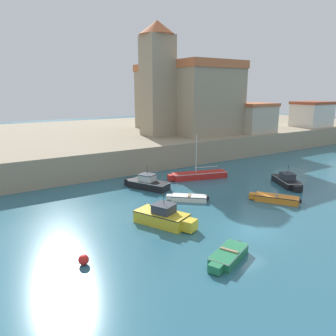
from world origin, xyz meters
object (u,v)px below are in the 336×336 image
(motorboat_yellow_1, at_px, (164,217))
(sailboat_red_2, at_px, (199,175))
(dinghy_white_0, at_px, (188,198))
(harbor_shed_near_wharf, at_px, (254,118))
(motorboat_black_4, at_px, (287,181))
(mooring_buoy, at_px, (84,260))
(motorboat_black_3, at_px, (147,183))
(dinghy_green_6, at_px, (228,255))
(church, at_px, (183,95))
(harbor_shed_mid_row, at_px, (312,114))
(dinghy_orange_5, at_px, (275,198))

(motorboat_yellow_1, relative_size, sailboat_red_2, 0.73)
(dinghy_white_0, bearing_deg, harbor_shed_near_wharf, 31.23)
(motorboat_black_4, height_order, mooring_buoy, motorboat_black_4)
(motorboat_black_3, relative_size, motorboat_black_4, 1.02)
(dinghy_green_6, height_order, harbor_shed_near_wharf, harbor_shed_near_wharf)
(church, relative_size, harbor_shed_near_wharf, 2.85)
(motorboat_black_3, relative_size, harbor_shed_near_wharf, 0.79)
(motorboat_yellow_1, relative_size, harbor_shed_mid_row, 0.73)
(motorboat_yellow_1, bearing_deg, dinghy_white_0, 35.60)
(motorboat_black_4, distance_m, harbor_shed_near_wharf, 20.79)
(harbor_shed_near_wharf, bearing_deg, motorboat_black_3, -160.17)
(harbor_shed_mid_row, bearing_deg, dinghy_orange_5, -149.82)
(motorboat_black_3, relative_size, dinghy_green_6, 1.34)
(sailboat_red_2, distance_m, mooring_buoy, 20.87)
(dinghy_white_0, xyz_separation_m, church, (14.92, 22.11, 8.86))
(motorboat_black_4, bearing_deg, harbor_shed_near_wharf, 53.43)
(motorboat_black_4, height_order, harbor_shed_near_wharf, harbor_shed_near_wharf)
(harbor_shed_mid_row, bearing_deg, motorboat_black_4, -149.47)
(motorboat_yellow_1, bearing_deg, dinghy_green_6, -86.78)
(motorboat_black_3, distance_m, harbor_shed_near_wharf, 27.16)
(harbor_shed_mid_row, bearing_deg, church, 163.64)
(motorboat_black_3, height_order, harbor_shed_near_wharf, harbor_shed_near_wharf)
(harbor_shed_near_wharf, bearing_deg, dinghy_orange_5, -132.27)
(motorboat_black_4, relative_size, harbor_shed_near_wharf, 0.77)
(dinghy_white_0, xyz_separation_m, harbor_shed_near_wharf, (23.85, 14.47, 5.24))
(motorboat_black_3, bearing_deg, dinghy_green_6, -101.57)
(mooring_buoy, bearing_deg, sailboat_red_2, 33.24)
(sailboat_red_2, bearing_deg, church, 60.50)
(dinghy_white_0, bearing_deg, harbor_shed_mid_row, 20.36)
(sailboat_red_2, height_order, dinghy_orange_5, sailboat_red_2)
(motorboat_yellow_1, height_order, church, church)
(dinghy_green_6, bearing_deg, motorboat_yellow_1, 93.22)
(dinghy_green_6, relative_size, church, 0.21)
(motorboat_yellow_1, xyz_separation_m, dinghy_orange_5, (11.33, -1.15, -0.29))
(harbor_shed_mid_row, bearing_deg, harbor_shed_near_wharf, -178.84)
(motorboat_black_3, bearing_deg, mooring_buoy, -133.30)
(harbor_shed_mid_row, bearing_deg, sailboat_red_2, -164.94)
(motorboat_yellow_1, relative_size, harbor_shed_near_wharf, 0.80)
(dinghy_orange_5, bearing_deg, dinghy_white_0, 144.85)
(dinghy_orange_5, relative_size, harbor_shed_mid_row, 0.61)
(dinghy_green_6, distance_m, mooring_buoy, 8.57)
(mooring_buoy, height_order, harbor_shed_mid_row, harbor_shed_mid_row)
(sailboat_red_2, height_order, church, church)
(mooring_buoy, distance_m, harbor_shed_mid_row, 55.97)
(sailboat_red_2, distance_m, harbor_shed_mid_row, 35.87)
(motorboat_black_3, distance_m, dinghy_orange_5, 12.68)
(mooring_buoy, bearing_deg, motorboat_black_3, 46.70)
(dinghy_white_0, bearing_deg, motorboat_yellow_1, -144.40)
(mooring_buoy, xyz_separation_m, harbor_shed_mid_row, (51.75, 20.67, 5.17))
(motorboat_black_3, xyz_separation_m, mooring_buoy, (-10.64, -11.29, -0.24))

